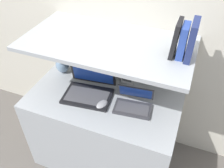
{
  "coord_description": "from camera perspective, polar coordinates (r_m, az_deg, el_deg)",
  "views": [
    {
      "loc": [
        0.54,
        -0.88,
        1.98
      ],
      "look_at": [
        0.06,
        0.34,
        0.89
      ],
      "focal_mm": 38.0,
      "sensor_mm": 36.0,
      "label": 1
    }
  ],
  "objects": [
    {
      "name": "wall_back",
      "position": [
        1.88,
        2.8,
        15.22
      ],
      "size": [
        6.0,
        0.05,
        2.4
      ],
      "color": "beige",
      "rests_on": "ground_plane"
    },
    {
      "name": "book_black",
      "position": [
        1.46,
        15.11,
        10.52
      ],
      "size": [
        0.04,
        0.15,
        0.22
      ],
      "color": "black",
      "rests_on": "shelf"
    },
    {
      "name": "back_riser",
      "position": [
        2.18,
        1.9,
        -0.25
      ],
      "size": [
        1.16,
        0.04,
        1.16
      ],
      "color": "beige",
      "rests_on": "ground_plane"
    },
    {
      "name": "computer_mouse",
      "position": [
        1.73,
        -2.44,
        -4.95
      ],
      "size": [
        0.09,
        0.12,
        0.03
      ],
      "color": "#99999E",
      "rests_on": "desk"
    },
    {
      "name": "book_blue",
      "position": [
        1.47,
        16.73,
        9.86
      ],
      "size": [
        0.04,
        0.13,
        0.2
      ],
      "color": "#284293",
      "rests_on": "shelf"
    },
    {
      "name": "laptop_small",
      "position": [
        1.72,
        5.19,
        -4.7
      ],
      "size": [
        0.29,
        0.23,
        0.14
      ],
      "color": "#333338",
      "rests_on": "desk"
    },
    {
      "name": "desk",
      "position": [
        2.09,
        -1.64,
        -10.54
      ],
      "size": [
        1.16,
        0.68,
        0.75
      ],
      "color": "#999EA3",
      "rests_on": "ground_plane"
    },
    {
      "name": "table_lamp",
      "position": [
        1.99,
        -12.35,
        7.75
      ],
      "size": [
        0.2,
        0.2,
        0.33
      ],
      "color": "#7593B2",
      "rests_on": "desk"
    },
    {
      "name": "router_box",
      "position": [
        1.91,
        3.97,
        2.6
      ],
      "size": [
        0.1,
        0.08,
        0.16
      ],
      "color": "white",
      "rests_on": "desk"
    },
    {
      "name": "shelf",
      "position": [
        1.62,
        -1.15,
        9.81
      ],
      "size": [
        1.16,
        0.61,
        0.03
      ],
      "color": "#999EA3",
      "rests_on": "back_riser"
    },
    {
      "name": "book_navy",
      "position": [
        1.46,
        18.7,
        9.92
      ],
      "size": [
        0.04,
        0.17,
        0.23
      ],
      "color": "navy",
      "rests_on": "shelf"
    },
    {
      "name": "laptop_large",
      "position": [
        1.82,
        -5.47,
        -0.8
      ],
      "size": [
        0.39,
        0.33,
        0.27
      ],
      "color": "black",
      "rests_on": "desk"
    }
  ]
}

